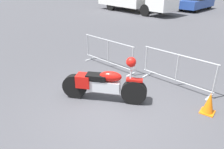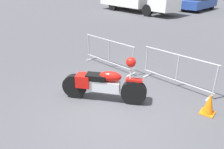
% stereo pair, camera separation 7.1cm
% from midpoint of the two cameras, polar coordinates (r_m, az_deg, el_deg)
% --- Properties ---
extents(ground_plane, '(120.00, 120.00, 0.00)m').
position_cam_midpoint_polar(ground_plane, '(5.75, 0.25, -10.04)').
color(ground_plane, '#424247').
extents(motorcycle, '(2.27, 1.16, 1.36)m').
position_cam_midpoint_polar(motorcycle, '(6.05, -1.91, -2.43)').
color(motorcycle, black).
rests_on(motorcycle, ground).
extents(crowd_barrier_near, '(2.41, 0.74, 1.07)m').
position_cam_midpoint_polar(crowd_barrier_near, '(8.25, -0.56, 5.60)').
color(crowd_barrier_near, '#9EA0A5').
rests_on(crowd_barrier_near, ground).
extents(crowd_barrier_far, '(2.41, 0.74, 1.07)m').
position_cam_midpoint_polar(crowd_barrier_far, '(7.09, 16.96, 1.10)').
color(crowd_barrier_far, '#9EA0A5').
rests_on(crowd_barrier_far, ground).
extents(parked_car_yellow, '(2.30, 4.36, 1.41)m').
position_cam_midpoint_polar(parked_car_yellow, '(24.45, 14.73, 18.26)').
color(parked_car_yellow, yellow).
rests_on(parked_car_yellow, ground).
extents(parked_car_blue, '(2.46, 4.65, 1.50)m').
position_cam_midpoint_polar(parked_car_blue, '(23.36, 21.76, 17.18)').
color(parked_car_blue, '#284799').
rests_on(parked_car_blue, ground).
extents(traffic_cone, '(0.34, 0.34, 0.59)m').
position_cam_midpoint_polar(traffic_cone, '(6.13, 24.36, -6.97)').
color(traffic_cone, orange).
rests_on(traffic_cone, ground).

